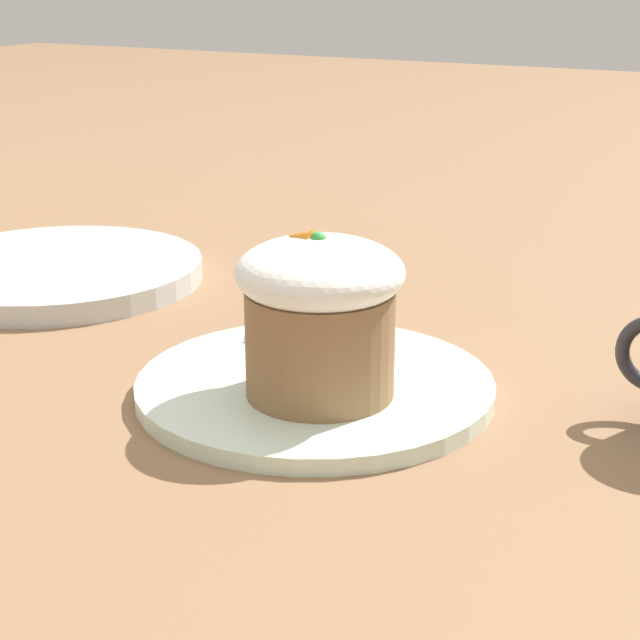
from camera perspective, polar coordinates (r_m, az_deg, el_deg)
The scene contains 5 objects.
ground_plane at distance 0.66m, azimuth -0.27°, elevation -4.01°, with size 4.00×4.00×0.00m, color #846042.
dessert_plate at distance 0.66m, azimuth -0.27°, elevation -3.59°, with size 0.22×0.22×0.01m.
carrot_cake at distance 0.62m, azimuth -0.00°, elevation 0.42°, with size 0.10×0.10×0.10m.
spoon at distance 0.67m, azimuth -0.28°, elevation -2.48°, with size 0.10×0.06×0.01m.
side_plate at distance 0.91m, azimuth -13.87°, elevation 2.54°, with size 0.24×0.24×0.02m.
Camera 1 is at (-0.28, 0.54, 0.26)m, focal length 60.00 mm.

